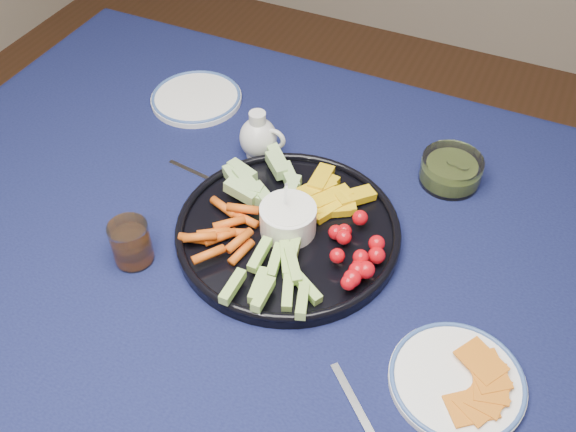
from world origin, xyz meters
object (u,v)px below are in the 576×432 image
at_px(crudite_platter, 287,227).
at_px(creamer_pitcher, 259,138).
at_px(dining_table, 323,290).
at_px(cheese_plate, 457,380).
at_px(juice_tumbler, 132,245).
at_px(side_plate_extra, 196,98).
at_px(pickle_bowl, 451,171).

height_order(crudite_platter, creamer_pitcher, crudite_platter).
height_order(dining_table, cheese_plate, cheese_plate).
height_order(juice_tumbler, side_plate_extra, juice_tumbler).
xyz_separation_m(creamer_pitcher, pickle_bowl, (0.35, 0.08, -0.02)).
bearing_deg(side_plate_extra, pickle_bowl, -1.74).
distance_m(juice_tumbler, side_plate_extra, 0.44).
xyz_separation_m(dining_table, side_plate_extra, (-0.42, 0.29, 0.10)).
distance_m(dining_table, cheese_plate, 0.30).
height_order(crudite_platter, cheese_plate, crudite_platter).
bearing_deg(crudite_platter, dining_table, -13.43).
bearing_deg(dining_table, cheese_plate, -27.82).
relative_size(dining_table, pickle_bowl, 14.94).
height_order(creamer_pitcher, cheese_plate, creamer_pitcher).
xyz_separation_m(cheese_plate, juice_tumbler, (-0.54, 0.00, 0.02)).
xyz_separation_m(creamer_pitcher, juice_tumbler, (-0.07, -0.32, -0.01)).
relative_size(dining_table, juice_tumbler, 21.76).
bearing_deg(dining_table, pickle_bowl, 63.50).
xyz_separation_m(crudite_platter, pickle_bowl, (0.21, 0.25, 0.00)).
distance_m(cheese_plate, juice_tumbler, 0.54).
distance_m(dining_table, side_plate_extra, 0.51).
bearing_deg(creamer_pitcher, dining_table, -40.82).
distance_m(dining_table, creamer_pitcher, 0.31).
relative_size(creamer_pitcher, juice_tumbler, 1.30).
relative_size(crudite_platter, side_plate_extra, 1.99).
bearing_deg(cheese_plate, pickle_bowl, 106.58).
distance_m(crudite_platter, cheese_plate, 0.37).
relative_size(creamer_pitcher, pickle_bowl, 0.89).
bearing_deg(crudite_platter, juice_tumbler, -143.50).
xyz_separation_m(pickle_bowl, juice_tumbler, (-0.42, -0.40, 0.01)).
bearing_deg(cheese_plate, creamer_pitcher, 145.71).
relative_size(creamer_pitcher, cheese_plate, 0.52).
bearing_deg(crudite_platter, pickle_bowl, 49.61).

